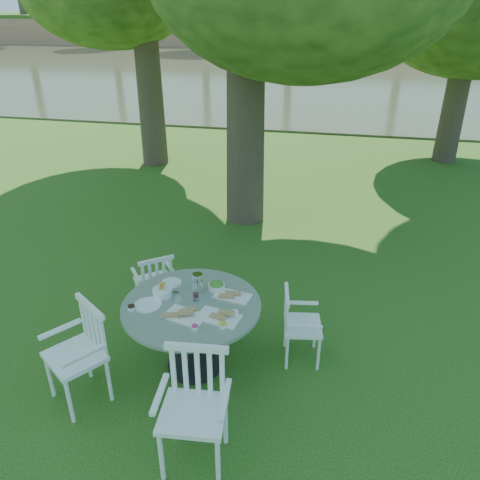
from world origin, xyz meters
TOP-DOWN VIEW (x-y plane):
  - ground at (0.00, 0.00)m, footprint 140.00×140.00m
  - table at (-0.20, -1.11)m, footprint 1.36×1.36m
  - chair_ne at (0.79, -0.76)m, footprint 0.45×0.47m
  - chair_nw at (-0.90, -0.33)m, footprint 0.57×0.56m
  - chair_sw at (-1.07, -1.68)m, footprint 0.67×0.66m
  - chair_se at (0.13, -2.09)m, footprint 0.55×0.52m
  - tableware at (-0.22, -1.05)m, footprint 1.13×0.83m
  - river at (0.00, 23.00)m, footprint 100.00×28.00m

SIDE VIEW (x-z plane):
  - ground at x=0.00m, z-range 0.00..0.00m
  - river at x=0.00m, z-range -0.06..0.06m
  - chair_ne at x=0.79m, z-range 0.07..0.88m
  - chair_nw at x=-0.90m, z-range 0.07..0.89m
  - chair_sw at x=-1.07m, z-range 0.09..1.06m
  - chair_se at x=0.13m, z-range 0.09..1.10m
  - table at x=-0.20m, z-range 0.24..1.02m
  - tableware at x=-0.22m, z-range 0.72..0.92m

